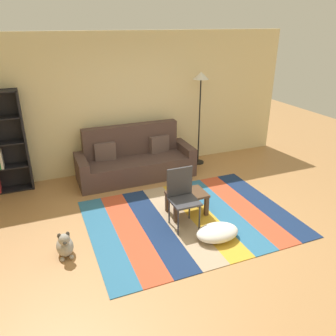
% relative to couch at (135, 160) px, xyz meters
% --- Properties ---
extents(ground_plane, '(14.00, 14.00, 0.00)m').
position_rel_couch_xyz_m(ground_plane, '(0.13, -2.02, -0.34)').
color(ground_plane, '#B27F4C').
extents(back_wall, '(6.80, 0.10, 2.70)m').
position_rel_couch_xyz_m(back_wall, '(0.13, 0.53, 1.01)').
color(back_wall, beige).
rests_on(back_wall, ground_plane).
extents(rug, '(3.12, 2.37, 0.01)m').
position_rel_couch_xyz_m(rug, '(0.32, -1.86, -0.33)').
color(rug, teal).
rests_on(rug, ground_plane).
extents(couch, '(2.26, 0.80, 1.00)m').
position_rel_couch_xyz_m(couch, '(0.00, 0.00, 0.00)').
color(couch, '#4C3833').
rests_on(couch, ground_plane).
extents(coffee_table, '(0.61, 0.42, 0.36)m').
position_rel_couch_xyz_m(coffee_table, '(0.33, -1.69, -0.04)').
color(coffee_table, '#513826').
rests_on(coffee_table, rug).
extents(pouf, '(0.63, 0.43, 0.20)m').
position_rel_couch_xyz_m(pouf, '(0.44, -2.48, -0.23)').
color(pouf, white).
rests_on(pouf, rug).
extents(dog, '(0.22, 0.35, 0.40)m').
position_rel_couch_xyz_m(dog, '(-1.60, -2.04, -0.18)').
color(dog, '#9E998E').
rests_on(dog, ground_plane).
extents(standing_lamp, '(0.32, 0.32, 1.93)m').
position_rel_couch_xyz_m(standing_lamp, '(1.47, 0.14, 1.28)').
color(standing_lamp, black).
rests_on(standing_lamp, ground_plane).
extents(tv_remote, '(0.05, 0.15, 0.02)m').
position_rel_couch_xyz_m(tv_remote, '(0.22, -1.66, 0.04)').
color(tv_remote, black).
rests_on(tv_remote, coffee_table).
extents(folding_chair, '(0.40, 0.40, 0.90)m').
position_rel_couch_xyz_m(folding_chair, '(0.13, -1.94, 0.20)').
color(folding_chair, '#38383D').
rests_on(folding_chair, ground_plane).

